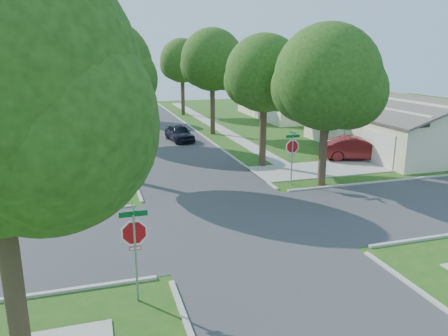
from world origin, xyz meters
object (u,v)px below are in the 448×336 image
at_px(house_ne_near, 392,129).
at_px(house_ne_far, 290,103).
at_px(car_curb_west, 115,114).
at_px(tree_e_far, 183,63).
at_px(tree_e_near, 265,77).
at_px(stop_sign_ne, 292,149).
at_px(tree_w_near, 107,71).
at_px(car_curb_east, 179,133).
at_px(tree_ne_corner, 328,82).
at_px(car_driveway, 357,148).
at_px(stop_sign_sw, 135,237).
at_px(tree_e_mid, 213,63).
at_px(tree_w_mid, 100,60).
at_px(tree_w_far, 97,68).

bearing_deg(house_ne_near, house_ne_far, 90.00).
xyz_separation_m(house_ne_far, car_curb_west, (-19.19, 2.87, -0.83)).
xyz_separation_m(tree_e_far, house_ne_near, (11.24, -23.01, -4.46)).
relative_size(tree_e_near, house_ne_near, 0.61).
xyz_separation_m(stop_sign_ne, tree_e_far, (0.05, 29.31, 3.95)).
xyz_separation_m(tree_w_near, car_curb_east, (5.84, 9.64, -5.43)).
height_order(tree_w_near, tree_ne_corner, tree_w_near).
bearing_deg(car_driveway, house_ne_near, -43.03).
bearing_deg(stop_sign_ne, house_ne_far, 65.07).
bearing_deg(stop_sign_sw, tree_w_near, 89.77).
relative_size(tree_e_far, car_driveway, 1.83).
distance_m(stop_sign_sw, tree_e_near, 17.04).
distance_m(car_driveway, car_curb_east, 14.32).
xyz_separation_m(stop_sign_sw, tree_e_mid, (9.46, 25.71, 4.22)).
height_order(tree_e_near, tree_e_far, tree_e_far).
distance_m(stop_sign_ne, tree_e_near, 5.62).
bearing_deg(stop_sign_ne, stop_sign_sw, -135.00).
bearing_deg(tree_e_mid, car_curb_east, -146.47).
bearing_deg(tree_w_mid, house_ne_near, -25.88).
distance_m(tree_e_far, car_curb_east, 16.63).
distance_m(tree_e_mid, tree_w_near, 15.25).
relative_size(tree_w_near, tree_w_far, 1.12).
height_order(tree_e_far, car_curb_west, tree_e_far).
relative_size(tree_e_far, house_ne_near, 0.64).
relative_size(stop_sign_ne, tree_w_far, 0.37).
height_order(stop_sign_ne, car_curb_east, stop_sign_ne).
distance_m(stop_sign_ne, tree_e_mid, 16.84).
bearing_deg(stop_sign_sw, tree_ne_corner, 38.84).
bearing_deg(stop_sign_sw, car_driveway, 39.60).
xyz_separation_m(tree_e_far, car_curb_west, (-7.95, -2.14, -5.30)).
distance_m(tree_e_far, house_ne_near, 25.99).
bearing_deg(tree_ne_corner, car_curb_east, 109.66).
bearing_deg(tree_w_far, car_driveway, -57.45).
distance_m(stop_sign_ne, tree_ne_corner, 3.96).
xyz_separation_m(stop_sign_sw, tree_w_far, (0.05, 38.71, 3.48)).
height_order(tree_e_near, house_ne_far, tree_e_near).
bearing_deg(tree_w_near, house_ne_near, 5.51).
height_order(tree_e_mid, car_driveway, tree_e_mid).
bearing_deg(stop_sign_ne, car_curb_west, 106.21).
bearing_deg(tree_ne_corner, stop_sign_ne, 163.45).
xyz_separation_m(tree_ne_corner, car_curb_west, (-9.56, 27.66, -4.91)).
relative_size(tree_e_mid, tree_w_mid, 0.96).
bearing_deg(tree_e_mid, tree_e_near, -90.03).
bearing_deg(stop_sign_ne, tree_w_mid, 119.80).
bearing_deg(car_driveway, tree_w_near, 108.80).
bearing_deg(tree_ne_corner, tree_w_mid, 123.22).
relative_size(tree_w_near, car_driveway, 1.88).
height_order(stop_sign_sw, car_curb_east, stop_sign_sw).
xyz_separation_m(stop_sign_sw, tree_ne_corner, (11.06, 8.91, 3.56)).
bearing_deg(stop_sign_sw, tree_w_mid, 89.87).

